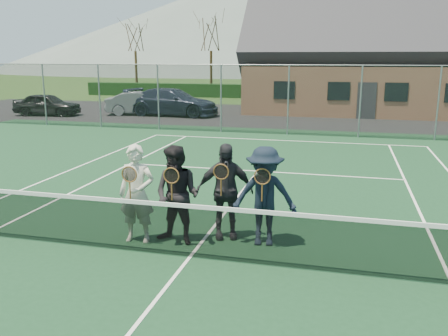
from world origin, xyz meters
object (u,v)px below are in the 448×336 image
(car_b, at_px, (141,103))
(tennis_net, at_px, (189,229))
(clubhouse, at_px, (376,46))
(car_c, at_px, (172,102))
(player_d, at_px, (264,196))
(player_b, at_px, (177,195))
(player_c, at_px, (225,191))
(car_a, at_px, (47,104))
(player_a, at_px, (137,194))

(car_b, height_order, tennis_net, car_b)
(clubhouse, bearing_deg, car_c, -155.64)
(car_c, height_order, tennis_net, car_c)
(car_c, bearing_deg, player_d, -151.09)
(car_b, relative_size, car_c, 0.76)
(tennis_net, height_order, player_b, player_b)
(car_c, bearing_deg, player_c, -152.95)
(car_a, distance_m, car_c, 7.29)
(car_b, height_order, car_c, car_c)
(tennis_net, relative_size, player_b, 6.49)
(player_d, bearing_deg, clubhouse, 82.86)
(clubhouse, distance_m, player_b, 24.03)
(player_a, relative_size, player_b, 1.00)
(car_c, relative_size, player_b, 3.00)
(tennis_net, relative_size, player_d, 6.49)
(car_b, height_order, player_a, player_a)
(car_a, xyz_separation_m, tennis_net, (14.39, -17.09, -0.11))
(player_a, relative_size, player_d, 1.00)
(car_a, relative_size, player_a, 2.10)
(car_c, distance_m, tennis_net, 20.24)
(tennis_net, bearing_deg, player_b, 125.56)
(player_c, distance_m, player_d, 0.78)
(car_a, xyz_separation_m, car_b, (5.15, 1.71, 0.03))
(player_b, bearing_deg, clubhouse, 79.32)
(car_c, distance_m, player_a, 19.40)
(tennis_net, height_order, clubhouse, clubhouse)
(car_a, height_order, car_c, car_c)
(clubhouse, bearing_deg, player_a, -102.36)
(car_b, relative_size, clubhouse, 0.26)
(player_b, distance_m, player_d, 1.56)
(player_a, xyz_separation_m, player_d, (2.26, 0.42, -0.00))
(car_b, relative_size, tennis_net, 0.35)
(player_c, bearing_deg, player_a, -158.80)
(player_a, bearing_deg, player_d, 10.58)
(car_b, relative_size, player_c, 2.28)
(clubhouse, relative_size, player_b, 8.67)
(player_c, bearing_deg, tennis_net, -107.82)
(car_b, distance_m, tennis_net, 20.95)
(car_b, bearing_deg, tennis_net, -170.23)
(car_a, height_order, player_a, player_a)
(car_a, bearing_deg, player_a, -147.50)
(tennis_net, distance_m, player_d, 1.48)
(player_c, bearing_deg, clubhouse, 80.94)
(car_c, distance_m, clubhouse, 12.83)
(car_b, height_order, player_d, player_d)
(player_a, distance_m, player_d, 2.30)
(car_b, bearing_deg, car_c, -104.25)
(car_a, bearing_deg, tennis_net, -145.95)
(car_c, relative_size, tennis_net, 0.46)
(player_a, bearing_deg, clubhouse, 77.64)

